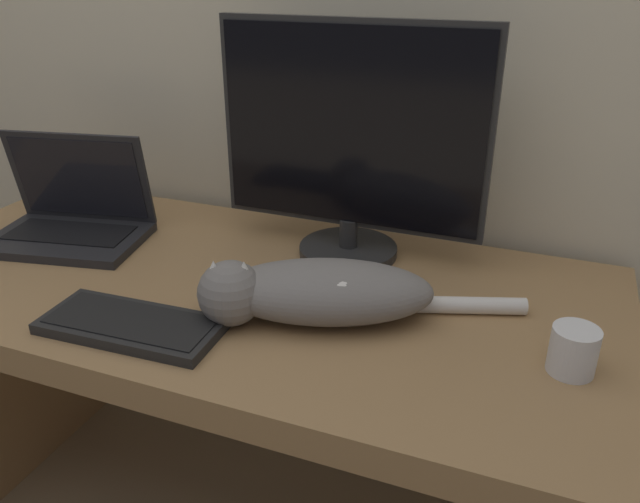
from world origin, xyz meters
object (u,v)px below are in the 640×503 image
object	(u,v)px
monitor	(351,145)
laptop	(71,219)
coffee_mug	(573,350)
external_keyboard	(131,325)
cat	(314,291)

from	to	relation	value
monitor	laptop	distance (m)	0.68
monitor	coffee_mug	size ratio (longest dim) A/B	7.36
external_keyboard	cat	size ratio (longest dim) A/B	0.59
coffee_mug	cat	bearing A→B (deg)	179.95
monitor	external_keyboard	bearing A→B (deg)	-120.04
external_keyboard	cat	bearing A→B (deg)	26.03
cat	coffee_mug	world-z (taller)	cat
laptop	monitor	bearing A→B (deg)	2.74
cat	coffee_mug	size ratio (longest dim) A/B	7.14
laptop	coffee_mug	xyz separation A→B (m)	(1.10, -0.13, -0.01)
laptop	external_keyboard	bearing A→B (deg)	-48.41
cat	coffee_mug	bearing A→B (deg)	-19.12
laptop	coffee_mug	distance (m)	1.11
monitor	coffee_mug	world-z (taller)	monitor
external_keyboard	coffee_mug	bearing A→B (deg)	9.61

